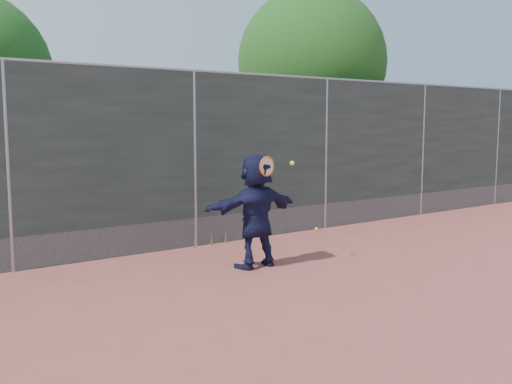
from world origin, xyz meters
TOP-DOWN VIEW (x-y plane):
  - ground at (0.00, 0.00)m, footprint 80.00×80.00m
  - player at (0.02, 1.72)m, footprint 1.56×0.50m
  - ball_ground at (2.65, 3.35)m, footprint 0.07×0.07m
  - fence at (-0.00, 3.50)m, footprint 20.00×0.06m
  - swing_action at (0.11, 1.51)m, footprint 0.60×0.18m
  - tree_right at (4.68, 5.75)m, footprint 3.78×3.60m
  - weed_clump at (0.29, 3.38)m, footprint 0.68×0.07m

SIDE VIEW (x-z plane):
  - ground at x=0.00m, z-range 0.00..0.00m
  - ball_ground at x=2.65m, z-range 0.00..0.07m
  - weed_clump at x=0.29m, z-range -0.02..0.28m
  - player at x=0.02m, z-range 0.00..1.68m
  - swing_action at x=0.11m, z-range 1.24..1.75m
  - fence at x=0.00m, z-range 0.07..3.09m
  - tree_right at x=4.68m, z-range 0.80..6.19m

